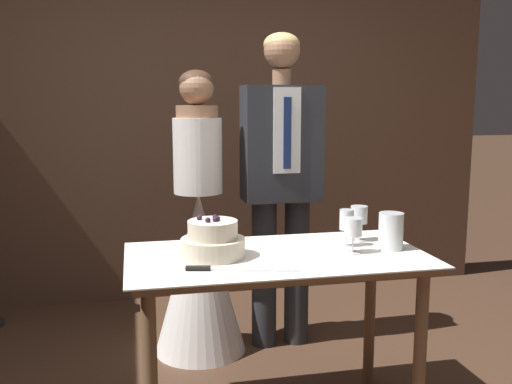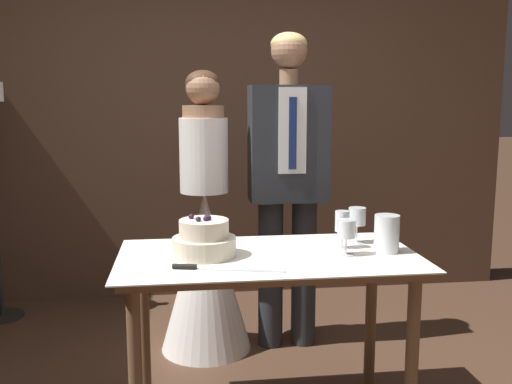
{
  "view_description": "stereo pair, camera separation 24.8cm",
  "coord_description": "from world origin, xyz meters",
  "px_view_note": "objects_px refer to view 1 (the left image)",
  "views": [
    {
      "loc": [
        -0.47,
        -2.22,
        1.48
      ],
      "look_at": [
        0.15,
        0.59,
        1.02
      ],
      "focal_mm": 40.0,
      "sensor_mm": 36.0,
      "label": 1
    },
    {
      "loc": [
        -0.23,
        -2.26,
        1.48
      ],
      "look_at": [
        0.15,
        0.59,
        1.02
      ],
      "focal_mm": 40.0,
      "sensor_mm": 36.0,
      "label": 2
    }
  ],
  "objects_px": {
    "cake_table": "(277,278)",
    "wine_glass_middle": "(353,229)",
    "bride": "(199,252)",
    "cake_knife": "(220,269)",
    "wine_glass_near": "(347,221)",
    "groom": "(281,173)",
    "tiered_cake": "(213,241)",
    "wine_glass_far": "(359,217)",
    "hurricane_candle": "(391,232)"
  },
  "relations": [
    {
      "from": "wine_glass_middle",
      "to": "bride",
      "type": "bearing_deg",
      "value": 122.61
    },
    {
      "from": "tiered_cake",
      "to": "cake_table",
      "type": "bearing_deg",
      "value": -3.44
    },
    {
      "from": "cake_table",
      "to": "wine_glass_far",
      "type": "xyz_separation_m",
      "value": [
        0.45,
        0.16,
        0.23
      ]
    },
    {
      "from": "groom",
      "to": "tiered_cake",
      "type": "bearing_deg",
      "value": -122.04
    },
    {
      "from": "cake_knife",
      "to": "cake_table",
      "type": "bearing_deg",
      "value": 47.65
    },
    {
      "from": "cake_table",
      "to": "groom",
      "type": "xyz_separation_m",
      "value": [
        0.25,
        0.86,
        0.36
      ]
    },
    {
      "from": "wine_glass_middle",
      "to": "groom",
      "type": "relative_size",
      "value": 0.08
    },
    {
      "from": "wine_glass_far",
      "to": "bride",
      "type": "distance_m",
      "value": 1.05
    },
    {
      "from": "wine_glass_middle",
      "to": "bride",
      "type": "relative_size",
      "value": 0.1
    },
    {
      "from": "cake_knife",
      "to": "wine_glass_near",
      "type": "bearing_deg",
      "value": 35.68
    },
    {
      "from": "tiered_cake",
      "to": "hurricane_candle",
      "type": "bearing_deg",
      "value": -2.84
    },
    {
      "from": "wine_glass_near",
      "to": "hurricane_candle",
      "type": "bearing_deg",
      "value": -27.13
    },
    {
      "from": "cake_knife",
      "to": "wine_glass_near",
      "type": "height_order",
      "value": "wine_glass_near"
    },
    {
      "from": "cake_table",
      "to": "wine_glass_middle",
      "type": "bearing_deg",
      "value": -8.32
    },
    {
      "from": "wine_glass_far",
      "to": "hurricane_candle",
      "type": "xyz_separation_m",
      "value": [
        0.08,
        -0.18,
        -0.04
      ]
    },
    {
      "from": "wine_glass_near",
      "to": "bride",
      "type": "xyz_separation_m",
      "value": [
        -0.6,
        0.8,
        -0.33
      ]
    },
    {
      "from": "wine_glass_near",
      "to": "hurricane_candle",
      "type": "xyz_separation_m",
      "value": [
        0.18,
        -0.09,
        -0.04
      ]
    },
    {
      "from": "cake_table",
      "to": "tiered_cake",
      "type": "bearing_deg",
      "value": 176.56
    },
    {
      "from": "tiered_cake",
      "to": "wine_glass_far",
      "type": "xyz_separation_m",
      "value": [
        0.73,
        0.14,
        0.05
      ]
    },
    {
      "from": "cake_table",
      "to": "groom",
      "type": "bearing_deg",
      "value": 74.04
    },
    {
      "from": "wine_glass_far",
      "to": "bride",
      "type": "bearing_deg",
      "value": 134.61
    },
    {
      "from": "wine_glass_middle",
      "to": "bride",
      "type": "xyz_separation_m",
      "value": [
        -0.59,
        0.91,
        -0.32
      ]
    },
    {
      "from": "wine_glass_far",
      "to": "hurricane_candle",
      "type": "bearing_deg",
      "value": -65.68
    },
    {
      "from": "wine_glass_middle",
      "to": "groom",
      "type": "distance_m",
      "value": 0.93
    },
    {
      "from": "hurricane_candle",
      "to": "groom",
      "type": "distance_m",
      "value": 0.95
    },
    {
      "from": "cake_table",
      "to": "hurricane_candle",
      "type": "distance_m",
      "value": 0.57
    },
    {
      "from": "cake_table",
      "to": "bride",
      "type": "xyz_separation_m",
      "value": [
        -0.25,
        0.87,
        -0.1
      ]
    },
    {
      "from": "wine_glass_near",
      "to": "cake_knife",
      "type": "bearing_deg",
      "value": -157.53
    },
    {
      "from": "bride",
      "to": "wine_glass_far",
      "type": "bearing_deg",
      "value": -45.39
    },
    {
      "from": "cake_knife",
      "to": "wine_glass_near",
      "type": "relative_size",
      "value": 2.57
    },
    {
      "from": "tiered_cake",
      "to": "groom",
      "type": "height_order",
      "value": "groom"
    },
    {
      "from": "tiered_cake",
      "to": "cake_knife",
      "type": "height_order",
      "value": "tiered_cake"
    },
    {
      "from": "wine_glass_middle",
      "to": "wine_glass_far",
      "type": "distance_m",
      "value": 0.24
    },
    {
      "from": "tiered_cake",
      "to": "groom",
      "type": "relative_size",
      "value": 0.15
    },
    {
      "from": "tiered_cake",
      "to": "wine_glass_middle",
      "type": "height_order",
      "value": "tiered_cake"
    },
    {
      "from": "groom",
      "to": "bride",
      "type": "bearing_deg",
      "value": 179.94
    },
    {
      "from": "cake_table",
      "to": "cake_knife",
      "type": "distance_m",
      "value": 0.36
    },
    {
      "from": "cake_knife",
      "to": "hurricane_candle",
      "type": "relative_size",
      "value": 2.65
    },
    {
      "from": "tiered_cake",
      "to": "hurricane_candle",
      "type": "relative_size",
      "value": 1.65
    },
    {
      "from": "cake_knife",
      "to": "bride",
      "type": "bearing_deg",
      "value": 101.3
    },
    {
      "from": "wine_glass_middle",
      "to": "wine_glass_far",
      "type": "height_order",
      "value": "wine_glass_far"
    },
    {
      "from": "bride",
      "to": "groom",
      "type": "xyz_separation_m",
      "value": [
        0.49,
        -0.0,
        0.46
      ]
    },
    {
      "from": "cake_knife",
      "to": "hurricane_candle",
      "type": "height_order",
      "value": "hurricane_candle"
    },
    {
      "from": "tiered_cake",
      "to": "groom",
      "type": "xyz_separation_m",
      "value": [
        0.53,
        0.85,
        0.18
      ]
    },
    {
      "from": "hurricane_candle",
      "to": "groom",
      "type": "bearing_deg",
      "value": 107.82
    },
    {
      "from": "wine_glass_middle",
      "to": "hurricane_candle",
      "type": "distance_m",
      "value": 0.2
    },
    {
      "from": "tiered_cake",
      "to": "wine_glass_near",
      "type": "height_order",
      "value": "tiered_cake"
    },
    {
      "from": "wine_glass_near",
      "to": "wine_glass_middle",
      "type": "relative_size",
      "value": 1.1
    },
    {
      "from": "cake_knife",
      "to": "groom",
      "type": "distance_m",
      "value": 1.21
    },
    {
      "from": "cake_table",
      "to": "wine_glass_near",
      "type": "xyz_separation_m",
      "value": [
        0.35,
        0.07,
        0.23
      ]
    }
  ]
}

